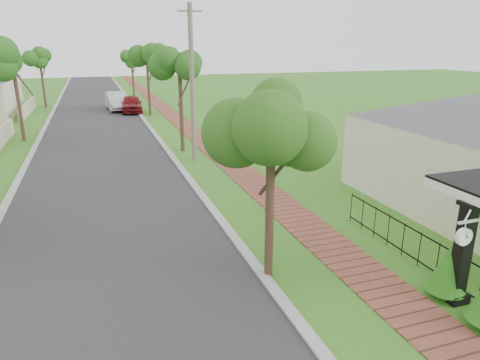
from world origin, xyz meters
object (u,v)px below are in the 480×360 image
near_tree (271,132)px  porch_post (461,258)px  parked_car_red (132,104)px  utility_pole (192,84)px  parked_car_white (117,101)px  station_clock (464,235)px

near_tree → porch_post: bearing=-33.7°
parked_car_red → near_tree: near_tree is taller
utility_pole → porch_post: bearing=-78.9°
parked_car_white → porch_post: bearing=-84.7°
parked_car_red → porch_post: bearing=-77.8°
parked_car_red → utility_pole: bearing=-80.7°
parked_car_white → near_tree: 32.56m
near_tree → station_clock: (3.26, -2.90, -1.89)m
porch_post → parked_car_white: size_ratio=0.51×
parked_car_white → near_tree: size_ratio=1.02×
porch_post → near_tree: bearing=146.3°
porch_post → parked_car_red: bearing=97.6°
parked_car_red → utility_pole: size_ratio=0.57×
parked_car_red → station_clock: 33.55m
utility_pole → parked_car_red: bearing=94.7°
utility_pole → station_clock: (2.40, -15.09, -1.98)m
parked_car_white → utility_pole: 20.59m
parked_car_white → utility_pole: utility_pole is taller
parked_car_red → station_clock: size_ratio=6.64×
porch_post → parked_car_red: porch_post is taller
parked_car_white → utility_pole: size_ratio=0.63×
station_clock → porch_post: bearing=39.2°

